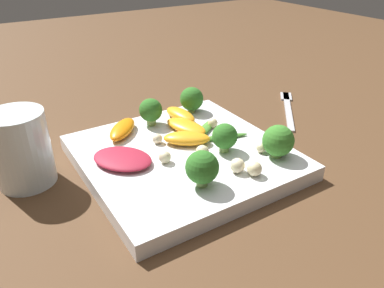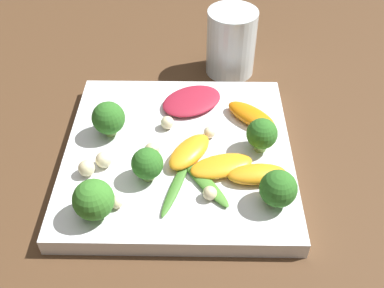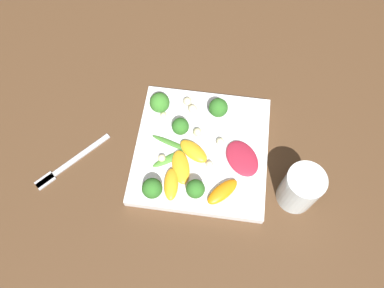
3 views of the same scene
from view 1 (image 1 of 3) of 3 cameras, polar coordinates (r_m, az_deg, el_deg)
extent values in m
plane|color=#4C331E|center=(0.53, -1.35, -3.01)|extent=(2.40, 2.40, 0.00)
cube|color=white|center=(0.52, -1.36, -2.00)|extent=(0.27, 0.27, 0.02)
cylinder|color=silver|center=(0.51, -24.58, -0.68)|extent=(0.07, 0.07, 0.10)
cube|color=#B2B2B7|center=(0.71, 14.46, 5.14)|extent=(0.14, 0.12, 0.01)
cube|color=#B2B2B7|center=(0.77, 14.15, 7.15)|extent=(0.04, 0.04, 0.01)
ellipsoid|color=maroon|center=(0.50, -10.55, -2.21)|extent=(0.10, 0.09, 0.01)
ellipsoid|color=orange|center=(0.60, -1.78, 4.47)|extent=(0.07, 0.03, 0.02)
ellipsoid|color=orange|center=(0.57, -0.94, 2.72)|extent=(0.08, 0.05, 0.01)
ellipsoid|color=orange|center=(0.53, -0.80, 0.86)|extent=(0.06, 0.07, 0.02)
ellipsoid|color=orange|center=(0.57, -10.55, 2.26)|extent=(0.07, 0.07, 0.02)
cylinder|color=#84AD5B|center=(0.63, -0.05, 5.49)|extent=(0.01, 0.01, 0.01)
sphere|color=#2D6B23|center=(0.63, -0.05, 6.89)|extent=(0.04, 0.04, 0.04)
cylinder|color=#7A9E51|center=(0.51, 12.79, -1.23)|extent=(0.01, 0.01, 0.01)
sphere|color=#387A28|center=(0.50, 13.01, 0.50)|extent=(0.04, 0.04, 0.04)
cylinder|color=#84AD5B|center=(0.59, -6.50, 3.56)|extent=(0.01, 0.01, 0.01)
sphere|color=#2D6B23|center=(0.58, -6.60, 5.10)|extent=(0.04, 0.04, 0.04)
cylinder|color=#7A9E51|center=(0.44, 1.52, -5.54)|extent=(0.01, 0.01, 0.01)
sphere|color=#2D6B23|center=(0.43, 1.55, -3.56)|extent=(0.04, 0.04, 0.04)
cylinder|color=#7A9E51|center=(0.51, 4.93, -0.40)|extent=(0.01, 0.01, 0.01)
sphere|color=#2D6B23|center=(0.51, 5.01, 1.20)|extent=(0.04, 0.04, 0.04)
ellipsoid|color=#3D7528|center=(0.54, 4.21, 0.91)|extent=(0.04, 0.09, 0.01)
ellipsoid|color=#47842D|center=(0.57, 1.91, 2.20)|extent=(0.06, 0.08, 0.01)
sphere|color=beige|center=(0.53, -5.30, 0.82)|extent=(0.01, 0.01, 0.01)
sphere|color=beige|center=(0.49, -4.17, -1.99)|extent=(0.02, 0.02, 0.02)
sphere|color=beige|center=(0.47, 9.51, -3.75)|extent=(0.02, 0.02, 0.02)
sphere|color=beige|center=(0.50, 1.58, -1.16)|extent=(0.02, 0.02, 0.02)
sphere|color=beige|center=(0.52, 10.49, -0.53)|extent=(0.01, 0.01, 0.01)
sphere|color=beige|center=(0.58, 3.17, 3.20)|extent=(0.02, 0.02, 0.02)
sphere|color=beige|center=(0.47, 6.95, -3.27)|extent=(0.02, 0.02, 0.02)
camera|label=2|loc=(0.74, 29.30, 34.96)|focal=42.00mm
camera|label=3|loc=(0.85, -26.28, 57.56)|focal=35.00mm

